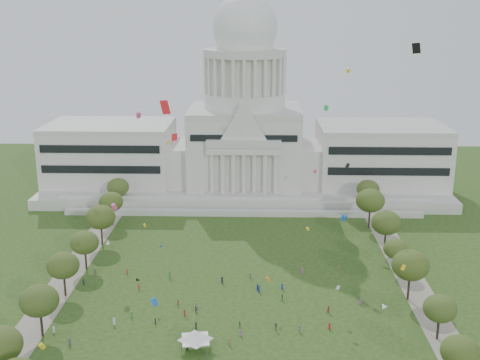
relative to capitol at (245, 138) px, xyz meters
The scene contains 30 objects.
ground 115.76m from the capitol, 90.00° to the right, with size 400.00×400.00×0.00m, color #284617.
capitol is the anchor object (origin of this frame).
path_left 98.93m from the capitol, 119.87° to the right, with size 8.00×160.00×0.04m, color gray.
path_right 98.93m from the capitol, 60.13° to the right, with size 8.00×160.00×0.04m, color gray.
row_tree_l_0 143.26m from the capitol, 108.50° to the right, with size 8.85×8.85×12.59m.
row_tree_r_0 141.31m from the capitol, 71.35° to the right, with size 7.67×7.67×10.91m.
row_tree_l_1 125.32m from the capitol, 110.71° to the right, with size 8.86×8.86×12.59m.
row_tree_r_1 125.12m from the capitol, 68.16° to the right, with size 7.58×7.58×10.78m.
row_tree_l_2 107.19m from the capitol, 115.07° to the right, with size 8.42×8.42×11.97m.
row_tree_r_2 106.56m from the capitol, 65.33° to the right, with size 9.55×9.55×13.58m.
row_tree_l_3 92.14m from the capitol, 118.96° to the right, with size 8.12×8.12×11.55m.
row_tree_r_3 91.98m from the capitol, 60.70° to the right, with size 7.01×7.01×9.98m.
row_tree_l_4 76.50m from the capitol, 125.78° to the right, with size 9.29×9.29×13.21m.
row_tree_r_4 78.81m from the capitol, 54.84° to the right, with size 9.19×9.19×13.06m.
row_tree_l_5 63.64m from the capitol, 136.72° to the right, with size 8.33×8.33×11.85m.
row_tree_r_5 62.67m from the capitol, 44.94° to the right, with size 9.82×9.82×13.96m.
row_tree_l_6 54.69m from the capitol, 152.45° to the right, with size 8.19×8.19×11.64m.
row_tree_r_6 54.32m from the capitol, 28.99° to the right, with size 8.42×8.42×11.97m.
event_tent 123.02m from the capitol, 93.93° to the right, with size 9.32×9.32×4.58m.
person_0 106.38m from the capitol, 72.41° to the right, with size 0.82×0.53×1.67m, color #994C8C.
person_2 108.51m from the capitol, 77.57° to the right, with size 0.89×0.55×1.84m, color #B21E1E.
person_3 115.05m from the capitol, 85.14° to the right, with size 1.22×0.63×1.89m, color #26262B.
person_4 113.83m from the capitol, 89.41° to the right, with size 1.07×0.58×1.82m, color #33723F.
person_5 106.82m from the capitol, 95.46° to the right, with size 1.61×0.64×1.74m, color #994C8C.
person_7 124.30m from the capitol, 94.72° to the right, with size 0.71×0.52×1.95m, color #26262B.
person_8 104.18m from the capitol, 98.37° to the right, with size 0.70×0.43×1.45m, color olive.
person_9 116.33m from the capitol, 82.37° to the right, with size 1.06×0.55×1.64m, color #4C4C51.
person_10 100.52m from the capitol, 83.17° to the right, with size 1.05×0.57×1.79m, color #33723F.
distant_crowd 101.54m from the capitol, 96.48° to the right, with size 64.70×39.53×1.90m.
kite_swarm 105.65m from the capitol, 87.98° to the right, with size 94.21×96.00×61.85m.
Camera 1 is at (4.71, -124.63, 72.35)m, focal length 45.00 mm.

